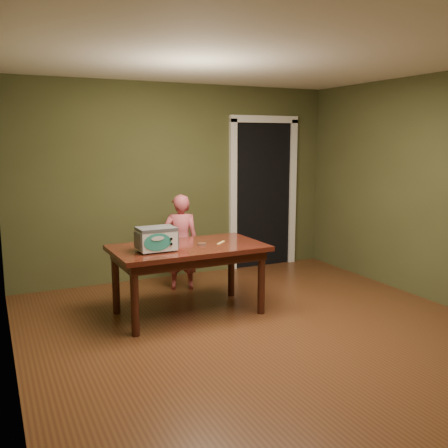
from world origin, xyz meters
name	(u,v)px	position (x,y,z in m)	size (l,w,h in m)	color
floor	(273,338)	(0.00, 0.00, 0.00)	(5.00, 5.00, 0.00)	#583219
room_shell	(276,157)	(0.00, 0.00, 1.71)	(4.52, 5.02, 2.61)	#464A27
doorway	(253,193)	(1.30, 2.78, 1.06)	(1.10, 0.66, 2.25)	black
dining_table	(188,255)	(-0.47, 0.98, 0.65)	(1.62, 0.93, 0.75)	#34150B
toy_oven	(156,238)	(-0.85, 0.88, 0.88)	(0.40, 0.28, 0.24)	#4C4F54
baking_pan	(202,244)	(-0.33, 0.95, 0.76)	(0.10, 0.10, 0.02)	silver
spatula	(221,243)	(-0.09, 0.96, 0.75)	(0.18, 0.03, 0.01)	#F3D56A
child	(181,242)	(-0.22, 1.87, 0.60)	(0.44, 0.29, 1.20)	#C8525D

